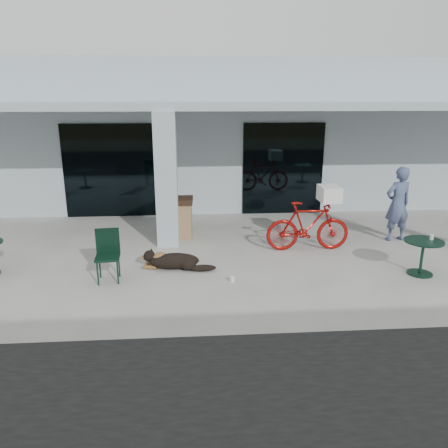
{
  "coord_description": "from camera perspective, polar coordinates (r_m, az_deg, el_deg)",
  "views": [
    {
      "loc": [
        -0.88,
        -7.78,
        3.47
      ],
      "look_at": [
        -0.28,
        0.53,
        1.0
      ],
      "focal_mm": 35.0,
      "sensor_mm": 36.0,
      "label": 1
    }
  ],
  "objects": [
    {
      "name": "dog",
      "position": [
        9.1,
        -6.47,
        -4.7
      ],
      "size": [
        1.22,
        0.6,
        0.39
      ],
      "primitive_type": null,
      "rotation": [
        0.0,
        0.0,
        -0.18
      ],
      "color": "black",
      "rests_on": "ground"
    },
    {
      "name": "storefront_glass_right",
      "position": [
        13.21,
        7.7,
        7.13
      ],
      "size": [
        2.4,
        0.06,
        2.7
      ],
      "primitive_type": "cube",
      "color": "black",
      "rests_on": "ground"
    },
    {
      "name": "overhang",
      "position": [
        11.41,
        0.31,
        15.21
      ],
      "size": [
        22.0,
        2.8,
        0.18
      ],
      "primitive_type": "cube",
      "color": "#A5B5BB",
      "rests_on": "column"
    },
    {
      "name": "cafe_chair_near",
      "position": [
        8.65,
        -14.96,
        -4.12
      ],
      "size": [
        0.5,
        0.54,
        1.01
      ],
      "primitive_type": null,
      "rotation": [
        0.0,
        0.0,
        0.08
      ],
      "color": "#113223",
      "rests_on": "ground"
    },
    {
      "name": "cup_near_dog",
      "position": [
        8.5,
        1.09,
        -7.2
      ],
      "size": [
        0.11,
        0.11,
        0.11
      ],
      "primitive_type": "cylinder",
      "rotation": [
        0.0,
        0.0,
        0.42
      ],
      "color": "white",
      "rests_on": "ground"
    },
    {
      "name": "building",
      "position": [
        16.34,
        -1.05,
        12.23
      ],
      "size": [
        22.0,
        7.0,
        4.5
      ],
      "primitive_type": "cube",
      "color": "#A5B5BB",
      "rests_on": "ground"
    },
    {
      "name": "cup_on_table",
      "position": [
        9.58,
        25.48,
        -1.56
      ],
      "size": [
        0.09,
        0.09,
        0.1
      ],
      "primitive_type": "cylinder",
      "rotation": [
        0.0,
        0.0,
        -0.3
      ],
      "color": "white",
      "rests_on": "cafe_table_far"
    },
    {
      "name": "person",
      "position": [
        11.43,
        21.74,
        2.43
      ],
      "size": [
        0.74,
        0.56,
        1.84
      ],
      "primitive_type": "imported",
      "rotation": [
        0.0,
        0.0,
        3.34
      ],
      "color": "#465376",
      "rests_on": "ground"
    },
    {
      "name": "cafe_table_far",
      "position": [
        9.58,
        24.42,
        -4.0
      ],
      "size": [
        0.95,
        0.95,
        0.71
      ],
      "primitive_type": null,
      "rotation": [
        0.0,
        0.0,
        -0.3
      ],
      "color": "#113223",
      "rests_on": "ground"
    },
    {
      "name": "laundry_basket",
      "position": [
        10.14,
        13.6,
        3.87
      ],
      "size": [
        0.44,
        0.59,
        0.35
      ],
      "primitive_type": "cube",
      "rotation": [
        0.0,
        0.0,
        1.57
      ],
      "color": "white",
      "rests_on": "bicycle"
    },
    {
      "name": "storefront_glass_left",
      "position": [
        13.14,
        -14.34,
        6.72
      ],
      "size": [
        2.8,
        0.06,
        2.7
      ],
      "primitive_type": "cube",
      "color": "black",
      "rests_on": "ground"
    },
    {
      "name": "trash_receptacle",
      "position": [
        10.99,
        -5.64,
        0.82
      ],
      "size": [
        0.63,
        0.63,
        1.03
      ],
      "primitive_type": null,
      "rotation": [
        0.0,
        0.0,
        -0.04
      ],
      "color": "#90704B",
      "rests_on": "ground"
    },
    {
      "name": "column",
      "position": [
        10.27,
        -7.55,
        5.66
      ],
      "size": [
        0.5,
        0.5,
        3.12
      ],
      "primitive_type": "cube",
      "color": "#A5B5BB",
      "rests_on": "ground"
    },
    {
      "name": "ground",
      "position": [
        8.56,
        2.16,
        -7.41
      ],
      "size": [
        80.0,
        80.0,
        0.0
      ],
      "primitive_type": "plane",
      "color": "#B4B2A9",
      "rests_on": "ground"
    },
    {
      "name": "bicycle",
      "position": [
        10.2,
        10.9,
        -0.26
      ],
      "size": [
        1.93,
        0.55,
        1.16
      ],
      "primitive_type": "imported",
      "rotation": [
        0.0,
        0.0,
        1.57
      ],
      "color": "#99100C",
      "rests_on": "ground"
    }
  ]
}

